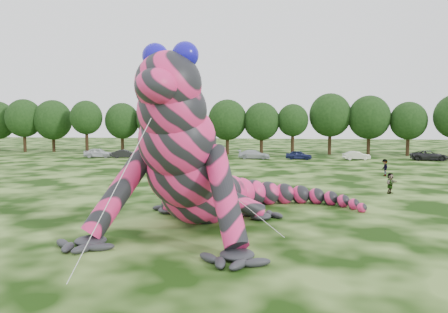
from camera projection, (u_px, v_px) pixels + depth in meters
name	position (u px, v px, depth m)	size (l,w,h in m)	color
ground	(306.00, 266.00, 18.08)	(240.00, 240.00, 0.00)	#16330A
inflatable_gecko	(204.00, 140.00, 25.53)	(16.45, 19.53, 9.76)	#EB266D
tree_1	(24.00, 126.00, 81.13)	(6.74, 6.07, 9.81)	black
tree_2	(53.00, 126.00, 81.17)	(7.04, 6.34, 9.64)	black
tree_3	(86.00, 127.00, 78.58)	(5.81, 5.23, 9.44)	black
tree_4	(122.00, 128.00, 79.46)	(6.22, 5.60, 9.06)	black
tree_5	(156.00, 126.00, 78.33)	(7.16, 6.44, 9.80)	black
tree_6	(185.00, 127.00, 75.91)	(6.52, 5.86, 9.49)	black
tree_7	(227.00, 127.00, 75.09)	(6.68, 6.01, 9.48)	black
tree_8	(262.00, 129.00, 74.55)	(6.14, 5.53, 8.94)	black
tree_9	(293.00, 129.00, 74.25)	(5.27, 4.74, 8.68)	black
tree_10	(330.00, 124.00, 74.59)	(7.09, 6.38, 10.50)	black
tree_11	(369.00, 125.00, 73.43)	(7.01, 6.31, 10.07)	black
tree_12	(408.00, 129.00, 72.24)	(5.99, 5.39, 8.97)	black
car_0	(98.00, 153.00, 69.24)	(1.78, 4.43, 1.51)	silver
car_1	(125.00, 154.00, 68.48)	(1.39, 4.00, 1.32)	black
car_2	(197.00, 154.00, 66.39)	(2.51, 5.43, 1.51)	maroon
car_3	(254.00, 154.00, 66.91)	(1.96, 4.83, 1.40)	silver
car_4	(299.00, 155.00, 65.97)	(1.58, 3.92, 1.34)	navy
car_5	(356.00, 156.00, 65.28)	(1.37, 3.93, 1.29)	silver
car_6	(429.00, 156.00, 64.34)	(2.40, 5.21, 1.45)	black
spectator_4	(170.00, 161.00, 55.35)	(0.77, 0.50, 1.57)	gray
spectator_0	(164.00, 173.00, 42.32)	(0.65, 0.43, 1.78)	gray
spectator_1	(193.00, 174.00, 40.88)	(0.89, 0.69, 1.83)	gray
spectator_5	(390.00, 183.00, 35.72)	(1.58, 0.50, 1.71)	gray
spectator_2	(385.00, 168.00, 46.76)	(1.18, 0.68, 1.83)	gray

